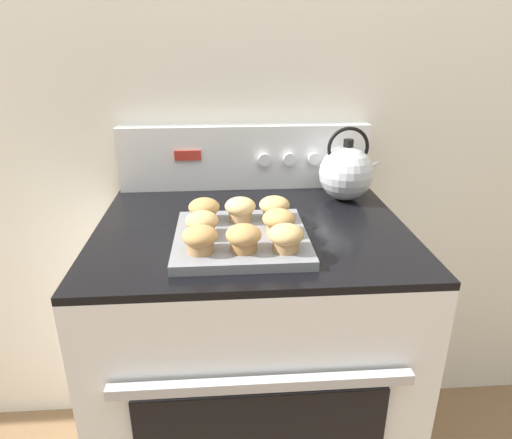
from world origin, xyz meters
TOP-DOWN VIEW (x-y plane):
  - wall_back at (0.00, 0.70)m, footprint 8.00×0.05m
  - stove_range at (0.00, 0.35)m, footprint 0.78×0.69m
  - control_panel at (0.00, 0.65)m, footprint 0.77×0.07m
  - muffin_pan at (-0.03, 0.24)m, footprint 0.31×0.31m
  - muffin_r0_c0 at (-0.12, 0.15)m, footprint 0.08×0.08m
  - muffin_r0_c1 at (-0.03, 0.15)m, footprint 0.08×0.08m
  - muffin_r0_c2 at (0.06, 0.15)m, footprint 0.08×0.08m
  - muffin_r1_c0 at (-0.12, 0.24)m, footprint 0.08×0.08m
  - muffin_r1_c2 at (0.06, 0.23)m, footprint 0.08×0.08m
  - muffin_r2_c0 at (-0.12, 0.32)m, footprint 0.08×0.08m
  - muffin_r2_c1 at (-0.03, 0.32)m, footprint 0.08×0.08m
  - muffin_r2_c2 at (0.06, 0.33)m, footprint 0.08×0.08m
  - tea_kettle at (0.29, 0.52)m, footprint 0.19×0.16m

SIDE VIEW (x-z plane):
  - stove_range at x=0.00m, z-range 0.00..0.90m
  - muffin_pan at x=-0.03m, z-range 0.90..0.92m
  - muffin_r0_c0 at x=-0.12m, z-range 0.92..0.98m
  - muffin_r0_c1 at x=-0.03m, z-range 0.92..0.98m
  - muffin_r0_c2 at x=0.06m, z-range 0.92..0.98m
  - muffin_r1_c0 at x=-0.12m, z-range 0.92..0.98m
  - muffin_r1_c2 at x=0.06m, z-range 0.92..0.98m
  - muffin_r2_c0 at x=-0.12m, z-range 0.92..0.98m
  - muffin_r2_c1 at x=-0.03m, z-range 0.92..0.98m
  - muffin_r2_c2 at x=0.06m, z-range 0.92..0.98m
  - tea_kettle at x=0.29m, z-range 0.87..1.09m
  - control_panel at x=0.00m, z-range 0.90..1.09m
  - wall_back at x=0.00m, z-range 0.00..2.40m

